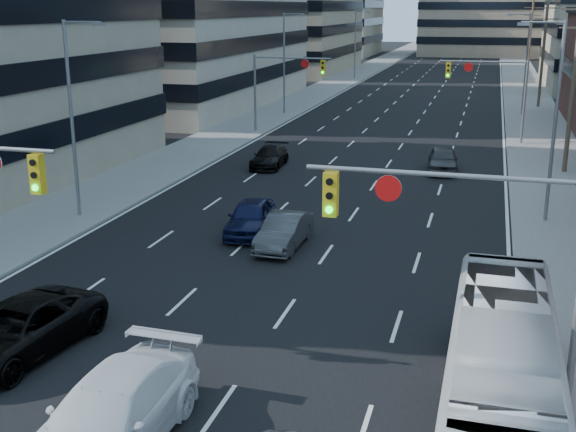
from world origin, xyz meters
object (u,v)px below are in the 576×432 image
Objects in this scene: black_pickup at (18,329)px; white_van at (110,416)px; transit_bus at (502,371)px; sedan_blue at (250,217)px.

black_pickup is 0.95× the size of white_van.
transit_bus is 16.42m from sedan_blue.
black_pickup is 1.27× the size of sedan_blue.
black_pickup is 0.54× the size of transit_bus.
black_pickup is at bearing 179.98° from transit_bus.
sedan_blue is at bearing 85.45° from black_pickup.
sedan_blue is (2.71, 12.58, -0.03)m from black_pickup.
white_van is at bearing -88.87° from sedan_blue.
white_van is 16.17m from sedan_blue.
black_pickup is at bearing 145.79° from white_van.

